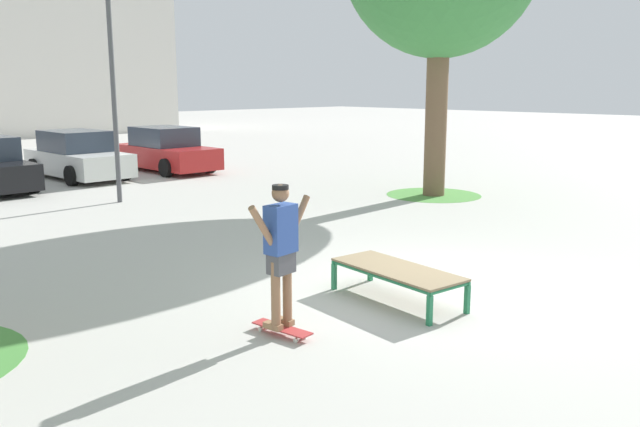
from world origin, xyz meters
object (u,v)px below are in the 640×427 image
object	(u,v)px
skate_box	(397,271)
light_post	(111,46)
car_white	(78,157)
car_red	(166,151)
skater	(281,246)
skateboard	(282,329)

from	to	relation	value
skate_box	light_post	world-z (taller)	light_post
car_white	light_post	size ratio (longest dim) A/B	0.73
car_white	car_red	xyz separation A→B (m)	(2.99, -0.30, 0.00)
skate_box	car_white	distance (m)	14.76
skate_box	skater	size ratio (longest dim) A/B	1.16
car_white	car_red	bearing A→B (deg)	-5.76
skateboard	car_white	bearing A→B (deg)	74.43
skate_box	skateboard	xyz separation A→B (m)	(-1.94, 0.14, -0.34)
skater	light_post	distance (m)	10.42
skate_box	skateboard	world-z (taller)	skate_box
skate_box	car_red	distance (m)	15.19
light_post	skater	bearing A→B (deg)	-106.89
skater	car_white	bearing A→B (deg)	74.42
car_white	skater	bearing A→B (deg)	-105.58
car_red	skate_box	bearing A→B (deg)	-109.56
skater	light_post	xyz separation A→B (m)	(2.92, 9.62, 2.75)
skater	light_post	size ratio (longest dim) A/B	0.29
skateboard	car_red	distance (m)	15.82
skateboard	car_red	size ratio (longest dim) A/B	0.19
skater	car_white	xyz separation A→B (m)	(4.03, 14.47, -0.38)
skateboard	car_white	size ratio (longest dim) A/B	0.19
car_red	light_post	bearing A→B (deg)	-132.05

